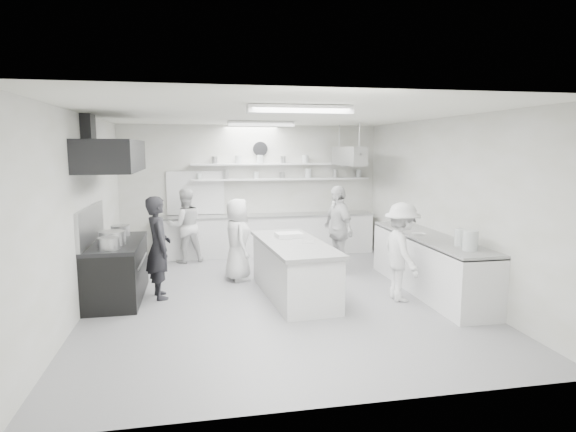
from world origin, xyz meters
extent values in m
cube|color=#A0A0A2|center=(0.00, 0.00, -0.01)|extent=(6.00, 7.00, 0.02)
cube|color=silver|center=(0.00, 0.00, 3.01)|extent=(6.00, 7.00, 0.02)
cube|color=silver|center=(0.00, 3.50, 1.50)|extent=(6.00, 0.04, 3.00)
cube|color=silver|center=(0.00, -3.50, 1.50)|extent=(6.00, 0.04, 3.00)
cube|color=silver|center=(-3.00, 0.00, 1.50)|extent=(0.04, 7.00, 3.00)
cube|color=silver|center=(3.00, 0.00, 1.50)|extent=(0.04, 7.00, 3.00)
cube|color=black|center=(-2.60, 0.40, 0.45)|extent=(0.80, 1.80, 0.90)
cube|color=black|center=(-2.60, 0.40, 2.35)|extent=(0.85, 2.00, 0.50)
cube|color=silver|center=(0.30, 3.20, 0.46)|extent=(5.00, 0.60, 0.92)
cube|color=silver|center=(0.70, 3.37, 1.75)|extent=(4.20, 0.26, 0.04)
cube|color=silver|center=(0.70, 3.37, 2.10)|extent=(4.20, 0.26, 0.04)
cube|color=black|center=(-1.30, 3.48, 1.45)|extent=(1.30, 0.04, 1.00)
cylinder|color=white|center=(0.20, 3.46, 2.45)|extent=(0.32, 0.05, 0.32)
cube|color=silver|center=(2.65, -0.20, 0.47)|extent=(0.74, 3.30, 0.94)
cube|color=#ABACAD|center=(2.00, 2.40, 2.30)|extent=(0.30, 1.60, 0.40)
cube|color=silver|center=(0.00, -1.80, 2.94)|extent=(1.30, 0.25, 0.10)
cube|color=silver|center=(0.00, 1.80, 2.94)|extent=(1.30, 0.25, 0.10)
cube|color=silver|center=(0.29, -0.01, 0.44)|extent=(1.08, 2.44, 0.88)
cylinder|color=#ABACAD|center=(-2.60, 0.13, 1.04)|extent=(0.40, 0.40, 0.27)
imported|color=#222226|center=(-1.92, 0.32, 0.85)|extent=(0.55, 0.70, 1.70)
imported|color=silver|center=(-1.54, 2.79, 0.80)|extent=(0.91, 0.79, 1.61)
imported|color=silver|center=(-0.55, 1.15, 0.77)|extent=(0.59, 0.82, 1.54)
imported|color=silver|center=(1.45, 1.32, 0.87)|extent=(0.63, 1.09, 1.75)
imported|color=silver|center=(1.96, -0.56, 0.80)|extent=(0.64, 1.06, 1.61)
imported|color=#ABACAD|center=(0.52, -0.09, 0.90)|extent=(0.29, 0.29, 0.06)
imported|color=silver|center=(0.20, 0.25, 0.91)|extent=(0.24, 0.24, 0.07)
imported|color=silver|center=(2.52, -0.02, 0.97)|extent=(0.25, 0.25, 0.06)
camera|label=1|loc=(-1.27, -7.61, 2.47)|focal=29.62mm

